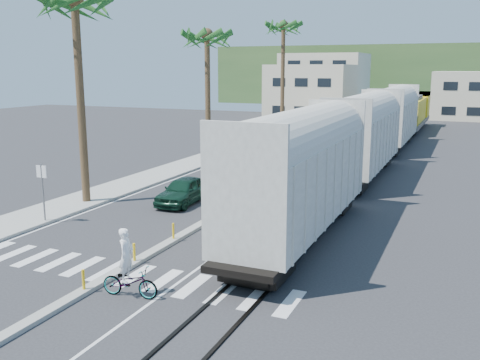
% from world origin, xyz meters
% --- Properties ---
extents(ground, '(140.00, 140.00, 0.00)m').
position_xyz_m(ground, '(0.00, 0.00, 0.00)').
color(ground, '#28282B').
rests_on(ground, ground).
extents(sidewalk, '(3.00, 90.00, 0.15)m').
position_xyz_m(sidewalk, '(-8.50, 25.00, 0.07)').
color(sidewalk, gray).
rests_on(sidewalk, ground).
extents(rails, '(1.56, 100.00, 0.06)m').
position_xyz_m(rails, '(5.00, 28.00, 0.03)').
color(rails, black).
rests_on(rails, ground).
extents(median, '(0.45, 60.00, 0.85)m').
position_xyz_m(median, '(0.00, 19.96, 0.09)').
color(median, gray).
rests_on(median, ground).
extents(crosswalk, '(14.00, 2.20, 0.01)m').
position_xyz_m(crosswalk, '(0.00, -2.00, 0.01)').
color(crosswalk, silver).
rests_on(crosswalk, ground).
extents(lane_markings, '(9.42, 90.00, 0.01)m').
position_xyz_m(lane_markings, '(-2.15, 25.00, 0.00)').
color(lane_markings, silver).
rests_on(lane_markings, ground).
extents(freight_train, '(3.00, 60.94, 5.85)m').
position_xyz_m(freight_train, '(5.00, 25.21, 2.91)').
color(freight_train, '#AEAC9F').
rests_on(freight_train, ground).
extents(palm_trees, '(3.50, 37.20, 13.75)m').
position_xyz_m(palm_trees, '(-8.10, 22.70, 10.81)').
color(palm_trees, brown).
rests_on(palm_trees, ground).
extents(street_sign, '(0.60, 0.08, 3.00)m').
position_xyz_m(street_sign, '(-7.30, 2.00, 1.97)').
color(street_sign, slate).
rests_on(street_sign, ground).
extents(buildings, '(38.00, 27.00, 10.00)m').
position_xyz_m(buildings, '(-6.41, 71.66, 4.36)').
color(buildings, beige).
rests_on(buildings, ground).
extents(hillside, '(80.00, 20.00, 12.00)m').
position_xyz_m(hillside, '(0.00, 100.00, 6.00)').
color(hillside, '#385628').
rests_on(hillside, ground).
extents(car_lead, '(2.02, 4.51, 1.50)m').
position_xyz_m(car_lead, '(-2.92, 8.13, 0.75)').
color(car_lead, '#103121').
rests_on(car_lead, ground).
extents(car_second, '(1.57, 4.39, 1.44)m').
position_xyz_m(car_second, '(-2.90, 15.04, 0.72)').
color(car_second, black).
rests_on(car_second, ground).
extents(car_third, '(2.16, 5.25, 1.52)m').
position_xyz_m(car_third, '(-3.49, 19.95, 0.76)').
color(car_third, black).
rests_on(car_third, ground).
extents(car_rear, '(2.23, 4.34, 1.17)m').
position_xyz_m(car_rear, '(-3.20, 26.08, 0.58)').
color(car_rear, '#AEB0B3').
rests_on(car_rear, ground).
extents(cyclist, '(1.15, 2.16, 2.38)m').
position_xyz_m(cyclist, '(1.59, -3.61, 0.76)').
color(cyclist, '#9EA0A5').
rests_on(cyclist, ground).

